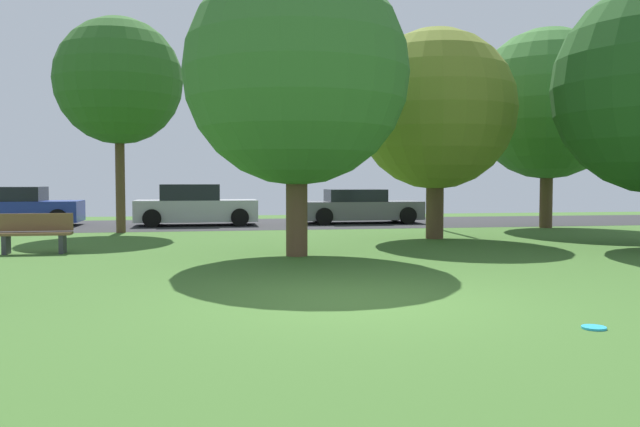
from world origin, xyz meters
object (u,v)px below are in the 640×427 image
object	(u,v)px
parked_car_grey	(360,207)
maple_tree_near	(436,110)
birch_tree_lone	(548,104)
frisbee_disc	(594,328)
parked_car_silver	(195,207)
park_bench	(35,233)
oak_tree_center	(119,81)
parked_car_blue	(20,208)
oak_tree_left	(296,73)
street_lamp_post	(440,162)

from	to	relation	value
parked_car_grey	maple_tree_near	bearing A→B (deg)	-85.39
birch_tree_lone	frisbee_disc	size ratio (longest dim) A/B	25.37
birch_tree_lone	parked_car_silver	bearing A→B (deg)	164.49
birch_tree_lone	park_bench	distance (m)	16.79
maple_tree_near	park_bench	distance (m)	10.87
oak_tree_center	parked_car_blue	bearing A→B (deg)	137.13
parked_car_silver	park_bench	bearing A→B (deg)	-111.69
parked_car_silver	park_bench	distance (m)	9.35
birch_tree_lone	parked_car_silver	world-z (taller)	birch_tree_lone
oak_tree_center	birch_tree_lone	bearing A→B (deg)	-1.39
oak_tree_left	parked_car_grey	size ratio (longest dim) A/B	1.41
maple_tree_near	street_lamp_post	xyz separation A→B (m)	(1.31, 3.20, -1.38)
parked_car_blue	parked_car_grey	distance (m)	12.41
birch_tree_lone	frisbee_disc	world-z (taller)	birch_tree_lone
parked_car_blue	park_bench	bearing A→B (deg)	-73.66
oak_tree_center	birch_tree_lone	xyz separation A→B (m)	(14.27, -0.35, -0.46)
parked_car_silver	park_bench	xyz separation A→B (m)	(-3.45, -8.68, -0.22)
parked_car_silver	street_lamp_post	world-z (taller)	street_lamp_post
oak_tree_center	parked_car_silver	size ratio (longest dim) A/B	1.54
parked_car_blue	parked_car_grey	world-z (taller)	parked_car_blue
oak_tree_left	street_lamp_post	world-z (taller)	oak_tree_left
oak_tree_center	frisbee_disc	size ratio (longest dim) A/B	24.82
birch_tree_lone	parked_car_grey	bearing A→B (deg)	149.27
oak_tree_left	street_lamp_post	size ratio (longest dim) A/B	1.43
parked_car_blue	parked_car_silver	size ratio (longest dim) A/B	0.94
oak_tree_left	frisbee_disc	bearing A→B (deg)	-73.14
oak_tree_left	birch_tree_lone	world-z (taller)	birch_tree_lone
frisbee_disc	park_bench	bearing A→B (deg)	131.64
oak_tree_center	birch_tree_lone	world-z (taller)	birch_tree_lone
maple_tree_near	parked_car_silver	size ratio (longest dim) A/B	1.35
birch_tree_lone	parked_car_grey	xyz separation A→B (m)	(-5.80, 3.45, -3.65)
parked_car_silver	park_bench	world-z (taller)	parked_car_silver
birch_tree_lone	parked_car_silver	size ratio (longest dim) A/B	1.57
maple_tree_near	birch_tree_lone	xyz separation A→B (m)	(5.26, 3.34, 0.63)
birch_tree_lone	parked_car_silver	distance (m)	12.96
parked_car_blue	street_lamp_post	bearing A→B (deg)	-16.17
birch_tree_lone	parked_car_grey	size ratio (longest dim) A/B	1.51
parked_car_silver	parked_car_grey	distance (m)	6.20
maple_tree_near	oak_tree_left	world-z (taller)	oak_tree_left
birch_tree_lone	street_lamp_post	size ratio (longest dim) A/B	1.52
park_bench	street_lamp_post	size ratio (longest dim) A/B	0.36
maple_tree_near	oak_tree_center	xyz separation A→B (m)	(-9.01, 3.68, 1.09)
street_lamp_post	parked_car_blue	bearing A→B (deg)	163.83
park_bench	oak_tree_center	bearing A→B (deg)	-101.82
park_bench	parked_car_grey	bearing A→B (deg)	-137.65
oak_tree_center	parked_car_grey	xyz separation A→B (m)	(8.46, 3.10, -4.12)
frisbee_disc	oak_tree_center	bearing A→B (deg)	114.95
oak_tree_center	street_lamp_post	size ratio (longest dim) A/B	1.49
oak_tree_center	oak_tree_left	world-z (taller)	oak_tree_center
frisbee_disc	parked_car_blue	bearing A→B (deg)	120.39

